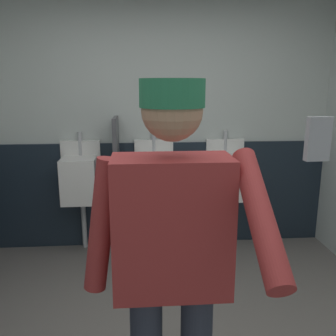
{
  "coord_description": "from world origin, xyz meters",
  "views": [
    {
      "loc": [
        -0.18,
        -1.81,
        1.71
      ],
      "look_at": [
        -0.03,
        0.15,
        1.25
      ],
      "focal_mm": 38.51,
      "sensor_mm": 36.0,
      "label": 1
    }
  ],
  "objects_px": {
    "urinal_left": "(80,179)",
    "person": "(172,252)",
    "cell_phone": "(318,139)",
    "urinal_right": "(227,176)",
    "urinal_middle": "(155,178)"
  },
  "relations": [
    {
      "from": "urinal_left",
      "to": "person",
      "type": "bearing_deg",
      "value": -71.61
    },
    {
      "from": "urinal_left",
      "to": "cell_phone",
      "type": "height_order",
      "value": "cell_phone"
    },
    {
      "from": "urinal_right",
      "to": "person",
      "type": "xyz_separation_m",
      "value": [
        -0.77,
        -2.21,
        0.26
      ]
    },
    {
      "from": "urinal_middle",
      "to": "cell_phone",
      "type": "bearing_deg",
      "value": -83.67
    },
    {
      "from": "urinal_middle",
      "to": "person",
      "type": "xyz_separation_m",
      "value": [
        -0.02,
        -2.21,
        0.26
      ]
    },
    {
      "from": "urinal_left",
      "to": "urinal_middle",
      "type": "relative_size",
      "value": 1.0
    },
    {
      "from": "urinal_left",
      "to": "cell_phone",
      "type": "distance_m",
      "value": 3.01
    },
    {
      "from": "urinal_left",
      "to": "urinal_middle",
      "type": "height_order",
      "value": "same"
    },
    {
      "from": "urinal_left",
      "to": "urinal_right",
      "type": "bearing_deg",
      "value": 0.0
    },
    {
      "from": "urinal_left",
      "to": "urinal_right",
      "type": "relative_size",
      "value": 1.0
    },
    {
      "from": "urinal_left",
      "to": "person",
      "type": "xyz_separation_m",
      "value": [
        0.73,
        -2.21,
        0.26
      ]
    },
    {
      "from": "urinal_middle",
      "to": "person",
      "type": "height_order",
      "value": "person"
    },
    {
      "from": "urinal_left",
      "to": "urinal_right",
      "type": "xyz_separation_m",
      "value": [
        1.5,
        0.0,
        0.0
      ]
    },
    {
      "from": "urinal_middle",
      "to": "urinal_right",
      "type": "height_order",
      "value": "same"
    },
    {
      "from": "person",
      "to": "cell_phone",
      "type": "xyz_separation_m",
      "value": [
        0.32,
        -0.5,
        0.54
      ]
    }
  ]
}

